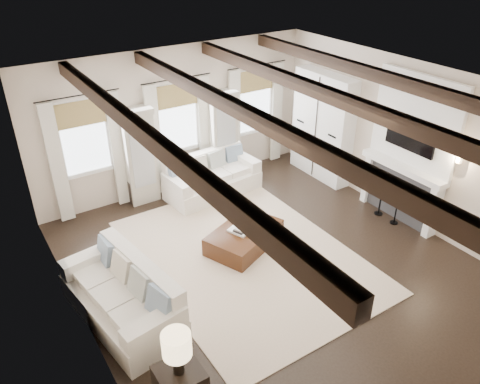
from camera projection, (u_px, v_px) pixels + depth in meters
ground at (276, 268)px, 8.35m from camera, size 7.50×7.50×0.00m
room_shell at (284, 144)px, 8.42m from camera, size 6.54×7.54×3.22m
area_rug at (245, 255)px, 8.65m from camera, size 3.51×4.82×0.02m
sofa_back at (211, 178)px, 10.56m from camera, size 2.19×1.14×0.91m
sofa_left at (125, 297)px, 7.13m from camera, size 1.32×2.34×0.95m
ottoman at (244, 238)px, 8.83m from camera, size 1.66×1.37×0.38m
tray at (243, 228)px, 8.75m from camera, size 0.61×0.54×0.04m
book_lower at (241, 229)px, 8.63m from camera, size 0.32×0.28×0.04m
book_upper at (241, 228)px, 8.60m from camera, size 0.27×0.24×0.03m
lamp_front at (177, 347)px, 5.52m from camera, size 0.36×0.36×0.62m
side_table_back at (136, 190)px, 10.28m from camera, size 0.36×0.36×0.54m
lamp_back at (133, 163)px, 9.96m from camera, size 0.32×0.32×0.55m
candlestick_near at (396, 210)px, 9.45m from camera, size 0.16×0.16×0.77m
candlestick_far at (381, 199)px, 9.74m from camera, size 0.18×0.18×0.87m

